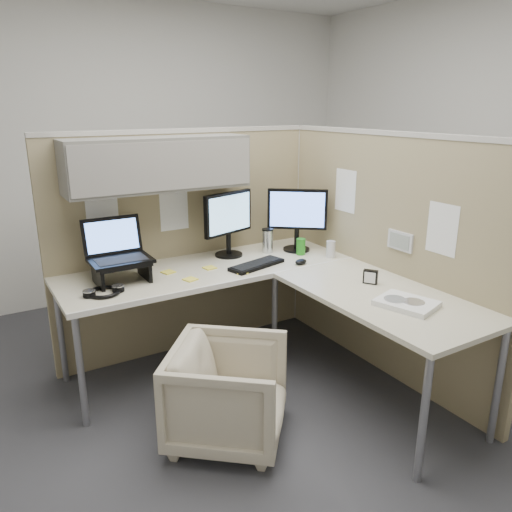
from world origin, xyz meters
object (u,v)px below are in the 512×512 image
desk (269,285)px  monitor_left (228,219)px  office_chair (228,388)px  keyboard (257,265)px

desk → monitor_left: size_ratio=4.29×
desk → monitor_left: 0.65m
office_chair → monitor_left: (0.53, 0.96, 0.70)m
office_chair → desk: bearing=-12.7°
monitor_left → office_chair: bearing=-136.1°
office_chair → keyboard: size_ratio=1.48×
desk → keyboard: keyboard is taller
desk → keyboard: 0.26m
office_chair → keyboard: (0.57, 0.64, 0.44)m
office_chair → monitor_left: bearing=11.2°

